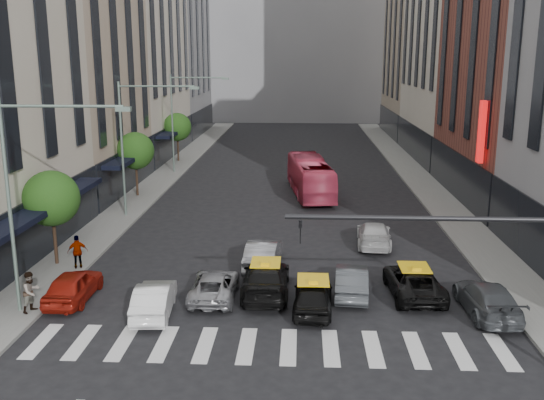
# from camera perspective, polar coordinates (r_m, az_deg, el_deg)

# --- Properties ---
(ground) EXTENTS (160.00, 160.00, 0.00)m
(ground) POSITION_cam_1_polar(r_m,az_deg,el_deg) (22.41, -0.11, -15.35)
(ground) COLOR black
(ground) RESTS_ON ground
(sidewalk_left) EXTENTS (3.00, 96.00, 0.15)m
(sidewalk_left) POSITION_cam_1_polar(r_m,az_deg,el_deg) (52.28, -11.07, 1.35)
(sidewalk_left) COLOR slate
(sidewalk_left) RESTS_ON ground
(sidewalk_right) EXTENTS (3.00, 96.00, 0.15)m
(sidewalk_right) POSITION_cam_1_polar(r_m,az_deg,el_deg) (51.83, 14.45, 1.07)
(sidewalk_right) COLOR slate
(sidewalk_right) RESTS_ON ground
(building_left_b) EXTENTS (8.00, 16.00, 24.00)m
(building_left_b) POSITION_cam_1_polar(r_m,az_deg,el_deg) (50.93, -18.45, 14.13)
(building_left_b) COLOR tan
(building_left_b) RESTS_ON ground
(building_left_d) EXTENTS (8.00, 18.00, 30.00)m
(building_left_d) POSITION_cam_1_polar(r_m,az_deg,el_deg) (86.62, -9.53, 16.04)
(building_left_d) COLOR gray
(building_left_d) RESTS_ON ground
(building_right_b) EXTENTS (8.00, 18.00, 26.00)m
(building_right_b) POSITION_cam_1_polar(r_m,az_deg,el_deg) (49.33, 22.56, 15.01)
(building_right_b) COLOR brown
(building_right_b) RESTS_ON ground
(building_right_d) EXTENTS (8.00, 18.00, 28.00)m
(building_right_d) POSITION_cam_1_polar(r_m,az_deg,el_deg) (86.17, 14.04, 15.18)
(building_right_d) COLOR tan
(building_right_d) RESTS_ON ground
(building_far) EXTENTS (30.00, 10.00, 36.00)m
(building_far) POSITION_cam_1_polar(r_m,az_deg,el_deg) (104.87, 2.40, 17.36)
(building_far) COLOR gray
(building_far) RESTS_ON ground
(tree_near) EXTENTS (2.88, 2.88, 4.95)m
(tree_near) POSITION_cam_1_polar(r_m,az_deg,el_deg) (33.05, -20.05, 0.13)
(tree_near) COLOR black
(tree_near) RESTS_ON sidewalk_left
(tree_mid) EXTENTS (2.88, 2.88, 4.95)m
(tree_mid) POSITION_cam_1_polar(r_m,az_deg,el_deg) (47.92, -12.74, 4.53)
(tree_mid) COLOR black
(tree_mid) RESTS_ON sidewalk_left
(tree_far) EXTENTS (2.88, 2.88, 4.95)m
(tree_far) POSITION_cam_1_polar(r_m,az_deg,el_deg) (63.34, -8.91, 6.80)
(tree_far) COLOR black
(tree_far) RESTS_ON sidewalk_left
(streetlamp_near) EXTENTS (5.38, 0.25, 9.00)m
(streetlamp_near) POSITION_cam_1_polar(r_m,az_deg,el_deg) (26.53, -21.86, 1.85)
(streetlamp_near) COLOR gray
(streetlamp_near) RESTS_ON sidewalk_left
(streetlamp_mid) EXTENTS (5.38, 0.25, 9.00)m
(streetlamp_mid) POSITION_cam_1_polar(r_m,az_deg,el_deg) (41.42, -12.74, 6.33)
(streetlamp_mid) COLOR gray
(streetlamp_mid) RESTS_ON sidewalk_left
(streetlamp_far) EXTENTS (5.38, 0.25, 9.00)m
(streetlamp_far) POSITION_cam_1_polar(r_m,az_deg,el_deg) (56.92, -8.46, 8.36)
(streetlamp_far) COLOR gray
(streetlamp_far) RESTS_ON sidewalk_left
(traffic_signal) EXTENTS (10.10, 0.20, 6.00)m
(traffic_signal) POSITION_cam_1_polar(r_m,az_deg,el_deg) (20.76, 21.54, -5.26)
(traffic_signal) COLOR black
(traffic_signal) RESTS_ON ground
(liberty_sign) EXTENTS (0.30, 0.70, 4.00)m
(liberty_sign) POSITION_cam_1_polar(r_m,az_deg,el_deg) (41.55, 19.13, 6.08)
(liberty_sign) COLOR red
(liberty_sign) RESTS_ON ground
(car_red) EXTENTS (1.68, 4.16, 1.42)m
(car_red) POSITION_cam_1_polar(r_m,az_deg,el_deg) (28.94, -18.19, -7.66)
(car_red) COLOR maroon
(car_red) RESTS_ON ground
(car_white_front) EXTENTS (1.82, 4.31, 1.38)m
(car_white_front) POSITION_cam_1_polar(r_m,az_deg,el_deg) (26.61, -11.03, -9.13)
(car_white_front) COLOR white
(car_white_front) RESTS_ON ground
(car_silver) EXTENTS (2.05, 4.38, 1.21)m
(car_silver) POSITION_cam_1_polar(r_m,az_deg,el_deg) (27.96, -5.46, -7.99)
(car_silver) COLOR #949499
(car_silver) RESTS_ON ground
(taxi_left) EXTENTS (2.19, 5.28, 1.52)m
(taxi_left) POSITION_cam_1_polar(r_m,az_deg,el_deg) (28.21, -0.58, -7.39)
(taxi_left) COLOR black
(taxi_left) RESTS_ON ground
(taxi_center) EXTENTS (1.85, 4.20, 1.41)m
(taxi_center) POSITION_cam_1_polar(r_m,az_deg,el_deg) (26.50, 3.88, -8.98)
(taxi_center) COLOR black
(taxi_center) RESTS_ON ground
(car_grey_mid) EXTENTS (1.77, 4.29, 1.38)m
(car_grey_mid) POSITION_cam_1_polar(r_m,az_deg,el_deg) (28.39, 7.50, -7.53)
(car_grey_mid) COLOR #414448
(car_grey_mid) RESTS_ON ground
(taxi_right) EXTENTS (2.46, 4.95, 1.35)m
(taxi_right) POSITION_cam_1_polar(r_m,az_deg,el_deg) (28.82, 13.18, -7.49)
(taxi_right) COLOR black
(taxi_right) RESTS_ON ground
(car_grey_curb) EXTENTS (2.11, 4.85, 1.39)m
(car_grey_curb) POSITION_cam_1_polar(r_m,az_deg,el_deg) (27.73, 19.59, -8.73)
(car_grey_curb) COLOR #474B4F
(car_grey_curb) RESTS_ON ground
(car_row2_left) EXTENTS (1.86, 4.63, 1.50)m
(car_row2_left) POSITION_cam_1_polar(r_m,az_deg,el_deg) (31.59, -0.85, -5.10)
(car_row2_left) COLOR gray
(car_row2_left) RESTS_ON ground
(car_row2_right) EXTENTS (2.26, 4.83, 1.36)m
(car_row2_right) POSITION_cam_1_polar(r_m,az_deg,el_deg) (35.76, 9.56, -3.18)
(car_row2_right) COLOR silver
(car_row2_right) RESTS_ON ground
(bus) EXTENTS (3.84, 10.85, 2.96)m
(bus) POSITION_cam_1_polar(r_m,az_deg,el_deg) (47.91, 3.62, 2.20)
(bus) COLOR #CF3D5B
(bus) RESTS_ON ground
(pedestrian_near) EXTENTS (0.96, 1.06, 1.77)m
(pedestrian_near) POSITION_cam_1_polar(r_m,az_deg,el_deg) (27.92, -21.73, -8.02)
(pedestrian_near) COLOR gray
(pedestrian_near) RESTS_ON sidewalk_left
(pedestrian_far) EXTENTS (1.10, 0.77, 1.73)m
(pedestrian_far) POSITION_cam_1_polar(r_m,az_deg,el_deg) (32.66, -17.82, -4.65)
(pedestrian_far) COLOR gray
(pedestrian_far) RESTS_ON sidewalk_left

